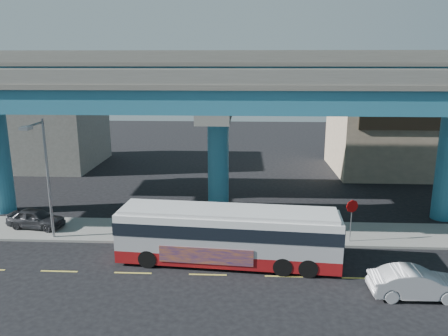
{
  "coord_description": "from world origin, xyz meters",
  "views": [
    {
      "loc": [
        1.86,
        -21.24,
        10.97
      ],
      "look_at": [
        0.65,
        4.0,
        4.76
      ],
      "focal_mm": 35.0,
      "sensor_mm": 36.0,
      "label": 1
    }
  ],
  "objects_px": {
    "transit_bus": "(228,234)",
    "sedan": "(416,283)",
    "parked_car": "(36,218)",
    "street_lamp": "(42,164)",
    "stop_sign": "(352,211)"
  },
  "relations": [
    {
      "from": "sedan",
      "to": "street_lamp",
      "type": "relative_size",
      "value": 0.58
    },
    {
      "from": "transit_bus",
      "to": "sedan",
      "type": "distance_m",
      "value": 9.68
    },
    {
      "from": "sedan",
      "to": "parked_car",
      "type": "distance_m",
      "value": 23.29
    },
    {
      "from": "transit_bus",
      "to": "sedan",
      "type": "xyz_separation_m",
      "value": [
        9.07,
        -3.23,
        -1.01
      ]
    },
    {
      "from": "parked_car",
      "to": "stop_sign",
      "type": "bearing_deg",
      "value": -84.9
    },
    {
      "from": "street_lamp",
      "to": "stop_sign",
      "type": "xyz_separation_m",
      "value": [
        18.57,
        0.73,
        -2.94
      ]
    },
    {
      "from": "transit_bus",
      "to": "parked_car",
      "type": "distance_m",
      "value": 13.7
    },
    {
      "from": "sedan",
      "to": "street_lamp",
      "type": "xyz_separation_m",
      "value": [
        -20.22,
        5.46,
        4.32
      ]
    },
    {
      "from": "parked_car",
      "to": "stop_sign",
      "type": "distance_m",
      "value": 20.47
    },
    {
      "from": "sedan",
      "to": "stop_sign",
      "type": "height_order",
      "value": "stop_sign"
    },
    {
      "from": "parked_car",
      "to": "sedan",
      "type": "bearing_deg",
      "value": -100.02
    },
    {
      "from": "sedan",
      "to": "stop_sign",
      "type": "distance_m",
      "value": 6.56
    },
    {
      "from": "parked_car",
      "to": "street_lamp",
      "type": "bearing_deg",
      "value": -129.6
    },
    {
      "from": "transit_bus",
      "to": "street_lamp",
      "type": "distance_m",
      "value": 11.85
    },
    {
      "from": "street_lamp",
      "to": "stop_sign",
      "type": "height_order",
      "value": "street_lamp"
    }
  ]
}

